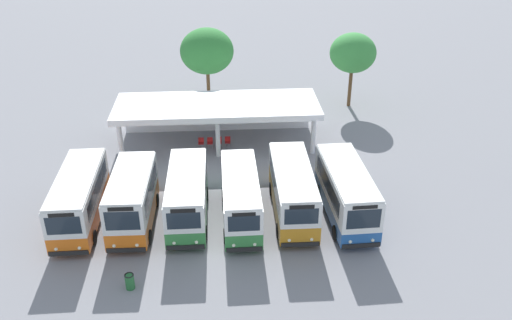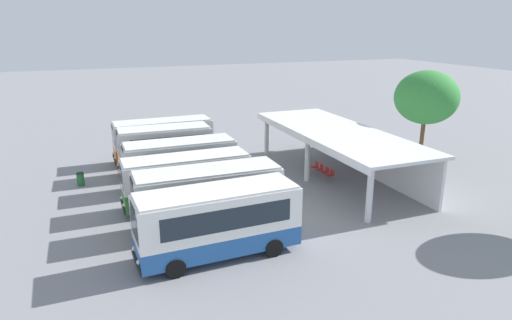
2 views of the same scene
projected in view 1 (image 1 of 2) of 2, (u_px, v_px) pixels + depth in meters
The scene contains 15 objects.
ground_plane at pixel (229, 242), 32.01m from camera, with size 180.00×180.00×0.00m, color gray.
city_bus_nearest_orange at pixel (79, 197), 32.93m from camera, with size 2.50×7.70×3.28m.
city_bus_second_in_row at pixel (132, 198), 32.66m from camera, with size 2.53×6.63×3.47m.
city_bus_middle_cream at pixel (187, 195), 33.27m from camera, with size 2.41×7.32×3.19m.
city_bus_fourth_amber at pixel (241, 196), 33.22m from camera, with size 2.32×7.57×3.10m.
city_bus_fifth_blue at pixel (293, 190), 33.73m from camera, with size 2.49×7.88×3.26m.
city_bus_far_end_green at pixel (346, 191), 33.52m from camera, with size 2.67×7.72×3.33m.
terminal_canopy at pixel (217, 109), 42.98m from camera, with size 15.85×5.61×3.40m.
waiting_chair_end_by_column at pixel (201, 142), 42.54m from camera, with size 0.45×0.45×0.86m.
waiting_chair_second_from_end at pixel (210, 142), 42.58m from camera, with size 0.45×0.45×0.86m.
waiting_chair_middle_seat at pixel (219, 141), 42.68m from camera, with size 0.45×0.45×0.86m.
waiting_chair_fourth_seat at pixel (228, 141), 42.72m from camera, with size 0.45×0.45×0.86m.
roadside_tree_behind_canopy at pixel (207, 51), 48.39m from camera, with size 4.80×4.80×7.15m.
roadside_tree_east_of_canopy at pixel (353, 53), 48.12m from camera, with size 4.13×4.13×6.81m.
litter_bin_apron at pixel (130, 281), 28.23m from camera, with size 0.49×0.49×0.90m.
Camera 1 is at (-0.15, -26.00, 19.36)m, focal length 38.06 mm.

